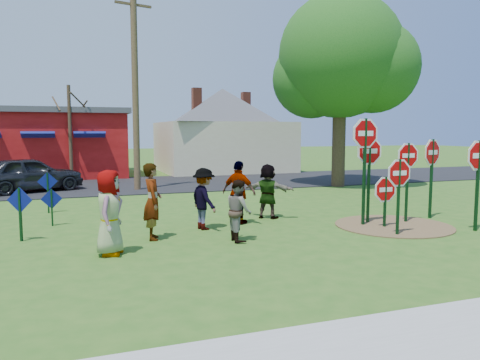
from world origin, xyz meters
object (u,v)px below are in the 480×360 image
at_px(stop_sign_a, 399,180).
at_px(leafy_tree, 343,63).
at_px(stop_sign_d, 432,159).
at_px(person_a, 109,213).
at_px(suv, 29,174).
at_px(person_b, 152,201).
at_px(stop_sign_c, 408,164).
at_px(stop_sign_b, 365,144).
at_px(utility_pole, 135,81).

xyz_separation_m(stop_sign_a, leafy_tree, (4.36, 9.74, 4.40)).
distance_m(stop_sign_d, leafy_tree, 9.25).
relative_size(person_a, suv, 0.41).
xyz_separation_m(stop_sign_a, person_b, (-5.91, 1.65, -0.48)).
relative_size(stop_sign_a, suv, 0.47).
height_order(stop_sign_a, stop_sign_c, stop_sign_c).
relative_size(stop_sign_b, leafy_tree, 0.35).
relative_size(stop_sign_b, person_a, 1.72).
relative_size(suv, leafy_tree, 0.49).
bearing_deg(suv, leafy_tree, -122.78).
bearing_deg(stop_sign_d, utility_pole, 109.41).
bearing_deg(person_b, leafy_tree, -45.87).
bearing_deg(stop_sign_a, person_a, 173.39).
relative_size(person_b, suv, 0.42).
bearing_deg(stop_sign_c, suv, 132.79).
height_order(stop_sign_b, leafy_tree, leafy_tree).
bearing_deg(stop_sign_c, leafy_tree, 68.18).
bearing_deg(stop_sign_a, person_b, 162.05).
distance_m(stop_sign_d, suv, 16.04).
relative_size(stop_sign_a, person_a, 1.13).
relative_size(person_b, leafy_tree, 0.21).
xyz_separation_m(stop_sign_a, utility_pole, (-5.04, 11.43, 3.40)).
height_order(stop_sign_b, suv, stop_sign_b).
relative_size(stop_sign_a, person_b, 1.11).
bearing_deg(utility_pole, stop_sign_c, -57.80).
xyz_separation_m(stop_sign_a, stop_sign_b, (-0.09, 1.36, 0.87)).
xyz_separation_m(stop_sign_a, stop_sign_d, (2.47, 1.62, 0.39)).
height_order(stop_sign_a, suv, stop_sign_a).
height_order(stop_sign_b, stop_sign_c, stop_sign_b).
distance_m(person_b, leafy_tree, 13.96).
distance_m(utility_pole, leafy_tree, 9.60).
bearing_deg(utility_pole, person_b, -95.10).
relative_size(stop_sign_d, leafy_tree, 0.28).
relative_size(suv, utility_pole, 0.48).
bearing_deg(suv, utility_pole, -122.74).
distance_m(stop_sign_b, stop_sign_d, 2.61).
xyz_separation_m(stop_sign_c, utility_pole, (-6.37, 10.11, 3.12)).
bearing_deg(stop_sign_a, stop_sign_b, 91.43).
distance_m(suv, utility_pole, 6.08).
xyz_separation_m(stop_sign_d, utility_pole, (-7.50, 9.80, 3.01)).
relative_size(stop_sign_c, person_a, 1.33).
distance_m(person_a, leafy_tree, 15.44).
bearing_deg(utility_pole, leafy_tree, -10.18).
height_order(stop_sign_a, utility_pole, utility_pole).
bearing_deg(person_a, stop_sign_c, -66.16).
relative_size(stop_sign_c, suv, 0.55).
distance_m(stop_sign_a, stop_sign_b, 1.62).
distance_m(person_b, utility_pole, 10.56).
bearing_deg(person_b, stop_sign_a, -99.68).
distance_m(stop_sign_b, stop_sign_c, 1.54).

